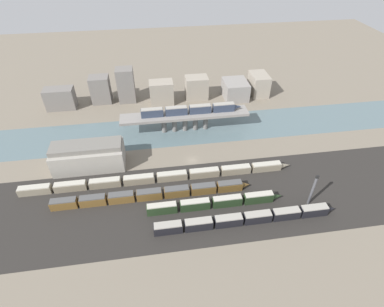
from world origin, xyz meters
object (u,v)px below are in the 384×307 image
Objects in this scene: train_on_bridge at (191,110)px; warehouse_building at (89,156)px; train_yard_mid at (214,203)px; train_yard_near at (246,219)px; train_yard_outer at (160,177)px; train_yard_far at (153,194)px; signal_tower at (312,190)px.

warehouse_building is at bearing -155.41° from train_on_bridge.
train_yard_mid is at bearing -88.55° from train_on_bridge.
train_yard_outer is (-29.07, 25.81, -0.20)m from train_yard_near.
train_yard_far is (-22.54, 7.80, -0.12)m from train_yard_mid.
train_yard_far is at bearing 160.92° from train_yard_mid.
train_yard_far is 5.28× the size of signal_tower.
train_yard_mid is 0.46× the size of train_yard_outer.
train_yard_near is 38.88m from train_yard_outer.
train_yard_mid reaches higher than train_yard_far.
train_on_bridge is at bearing 24.59° from warehouse_building.
train_on_bridge reaches higher than train_yard_outer.
train_on_bridge is 3.41× the size of signal_tower.
signal_tower is at bearing -56.51° from train_on_bridge.
train_yard_far is at bearing -115.60° from train_on_bridge.
signal_tower is (35.66, -3.79, 5.07)m from train_yard_mid.
train_yard_near is (11.10, -60.99, -9.54)m from train_on_bridge.
train_on_bridge is 0.96× the size of train_yard_mid.
train_yard_mid is 36.21m from signal_tower.
train_on_bridge is at bearing 91.45° from train_yard_mid.
warehouse_building is (-25.83, 22.77, 3.68)m from train_yard_far.
train_yard_outer is (-19.30, 16.92, -0.28)m from train_yard_mid.
train_yard_outer is at bearing -25.14° from warehouse_building.
warehouse_building is at bearing 145.84° from train_yard_near.
train_on_bridge is at bearing 62.93° from train_yard_outer.
signal_tower is (36.98, -55.89, -4.38)m from train_on_bridge.
train_yard_outer is at bearing 159.35° from signal_tower.
train_on_bridge reaches higher than train_yard_near.
train_on_bridge reaches higher than train_yard_far.
train_yard_near is 70.37m from warehouse_building.
train_yard_mid is (-9.78, 8.89, 0.09)m from train_yard_near.
train_on_bridge reaches higher than train_yard_mid.
signal_tower reaches higher than train_yard_near.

